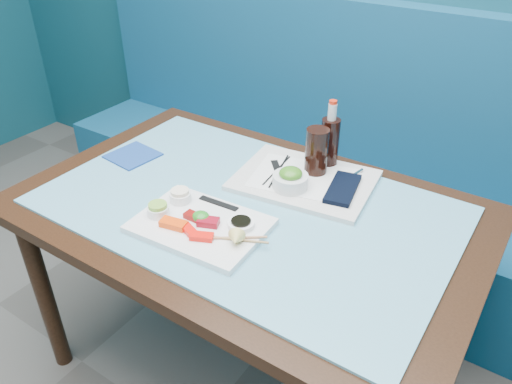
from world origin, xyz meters
The scene contains 34 objects.
booth_bench centered at (0.00, 2.29, 0.37)m, with size 3.00×0.56×1.17m.
dining_table centered at (0.00, 1.45, 0.67)m, with size 1.40×0.90×0.75m.
glass_top centered at (0.00, 1.45, 0.75)m, with size 1.22×0.76×0.01m, color #5EA2BC.
sashimi_plate centered at (-0.04, 1.28, 0.77)m, with size 0.36×0.26×0.02m, color white.
salmon_left centered at (-0.09, 1.22, 0.79)m, with size 0.08×0.04×0.02m, color #FF450A.
salmon_mid centered at (-0.04, 1.23, 0.78)m, with size 0.06×0.03×0.01m, color #FF140A.
salmon_right centered at (0.01, 1.22, 0.78)m, with size 0.06×0.03×0.02m, color #FF140A.
tuna_left centered at (-0.07, 1.28, 0.78)m, with size 0.05×0.03×0.02m, color maroon.
tuna_right centered at (-0.01, 1.28, 0.79)m, with size 0.06×0.04×0.02m, color maroon.
seaweed_garnish centered at (-0.04, 1.29, 0.79)m, with size 0.05×0.05×0.03m, color #217F1D.
ramekin_wasabi centered at (-0.16, 1.24, 0.79)m, with size 0.06×0.06×0.03m, color white.
wasabi_fill centered at (-0.16, 1.24, 0.81)m, with size 0.05×0.05×0.01m, color #77AD37.
ramekin_ginger centered at (-0.16, 1.33, 0.79)m, with size 0.06×0.06×0.03m, color white.
ginger_fill centered at (-0.16, 1.33, 0.81)m, with size 0.05×0.05×0.01m, color #F4E5C8.
soy_dish centered at (0.07, 1.33, 0.78)m, with size 0.08×0.08×0.02m, color white.
soy_fill centered at (0.07, 1.33, 0.79)m, with size 0.06×0.06×0.01m, color black.
lemon_wedge centered at (0.11, 1.25, 0.80)m, with size 0.05×0.05×0.04m, color #E6CF6D.
chopstick_sleeve centered at (-0.05, 1.38, 0.78)m, with size 0.13×0.02×0.00m, color black.
wooden_chopstick_a centered at (0.07, 1.26, 0.78)m, with size 0.01×0.01×0.21m, color #AA7350.
wooden_chopstick_b centered at (0.08, 1.26, 0.78)m, with size 0.01×0.01×0.20m, color #A07A4B.
serving_tray centered at (0.09, 1.66, 0.77)m, with size 0.43×0.32×0.02m, color silver.
paper_placemat centered at (0.09, 1.66, 0.78)m, with size 0.33×0.23×0.00m, color white.
seaweed_bowl centered at (0.08, 1.58, 0.80)m, with size 0.11×0.11×0.04m, color silver.
seaweed_salad centered at (0.08, 1.58, 0.83)m, with size 0.07×0.07×0.04m, color #38781B.
cola_glass centered at (0.10, 1.71, 0.85)m, with size 0.07×0.07×0.15m, color black.
navy_pouch centered at (0.22, 1.66, 0.78)m, with size 0.08×0.19×0.01m, color black.
fork centered at (0.21, 1.76, 0.78)m, with size 0.01×0.01×0.08m, color silver.
black_chopstick_a centered at (-0.01, 1.65, 0.78)m, with size 0.01×0.01×0.21m, color black.
black_chopstick_b centered at (-0.01, 1.65, 0.78)m, with size 0.01×0.01×0.22m, color black.
tray_sleeve centered at (-0.01, 1.65, 0.78)m, with size 0.02×0.14×0.00m, color black.
cola_bottle_body centered at (0.10, 1.79, 0.85)m, with size 0.06×0.06×0.18m, color black.
cola_bottle_neck centered at (0.10, 1.79, 0.96)m, with size 0.03×0.03×0.05m, color silver.
cola_bottle_cap centered at (0.10, 1.79, 1.00)m, with size 0.03×0.03×0.01m, color red.
blue_napkin centered at (-0.51, 1.48, 0.76)m, with size 0.15×0.15×0.01m, color navy.
Camera 1 is at (0.72, 0.42, 1.60)m, focal length 35.00 mm.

